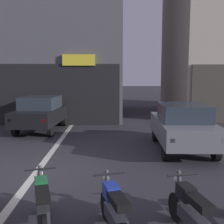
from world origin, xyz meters
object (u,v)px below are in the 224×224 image
at_px(car_red_down_street, 107,101).
at_px(motorcycle_green_row_left_mid, 42,203).
at_px(car_black_crossing_near, 42,112).
at_px(car_grey_parked_kerbside, 182,125).
at_px(motorcycle_black_row_right_mid, 191,211).
at_px(motorcycle_blue_row_centre, 114,210).

bearing_deg(car_red_down_street, motorcycle_green_row_left_mid, -93.92).
bearing_deg(car_black_crossing_near, car_grey_parked_kerbside, -31.45).
relative_size(motorcycle_green_row_left_mid, motorcycle_black_row_right_mid, 0.98).
bearing_deg(car_grey_parked_kerbside, motorcycle_blue_row_centre, -114.67).
height_order(motorcycle_blue_row_centre, motorcycle_black_row_right_mid, same).
height_order(car_red_down_street, motorcycle_blue_row_centre, car_red_down_street).
bearing_deg(motorcycle_blue_row_centre, car_grey_parked_kerbside, 65.33).
bearing_deg(car_grey_parked_kerbside, motorcycle_black_row_right_mid, -102.83).
xyz_separation_m(car_black_crossing_near, motorcycle_green_row_left_mid, (2.06, -8.66, -0.43)).
bearing_deg(motorcycle_black_row_right_mid, car_black_crossing_near, 116.80).
bearing_deg(motorcycle_blue_row_centre, motorcycle_green_row_left_mid, 167.86).
bearing_deg(motorcycle_black_row_right_mid, motorcycle_green_row_left_mid, 172.68).
xyz_separation_m(motorcycle_blue_row_centre, motorcycle_black_row_right_mid, (1.24, -0.05, 0.00)).
bearing_deg(motorcycle_blue_row_centre, car_black_crossing_near, 110.28).
bearing_deg(car_black_crossing_near, motorcycle_blue_row_centre, -69.72).
xyz_separation_m(car_grey_parked_kerbside, motorcycle_black_row_right_mid, (-1.24, -5.44, -0.43)).
bearing_deg(motorcycle_blue_row_centre, motorcycle_black_row_right_mid, -2.40).
relative_size(motorcycle_green_row_left_mid, motorcycle_blue_row_centre, 0.99).
bearing_deg(car_red_down_street, motorcycle_black_row_right_mid, -84.14).
relative_size(car_black_crossing_near, motorcycle_green_row_left_mid, 2.60).
relative_size(motorcycle_blue_row_centre, motorcycle_black_row_right_mid, 0.99).
height_order(motorcycle_green_row_left_mid, motorcycle_blue_row_centre, same).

